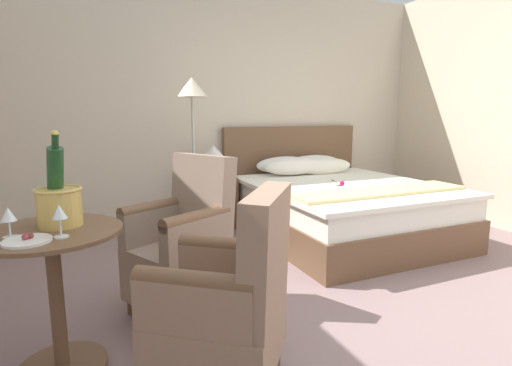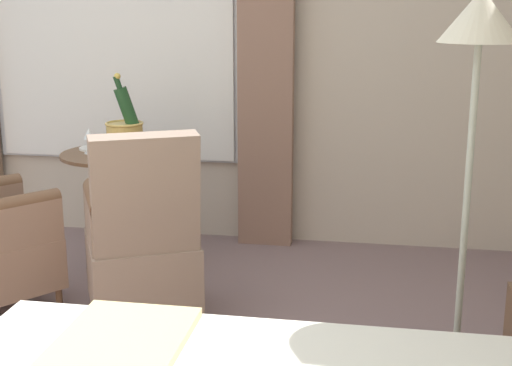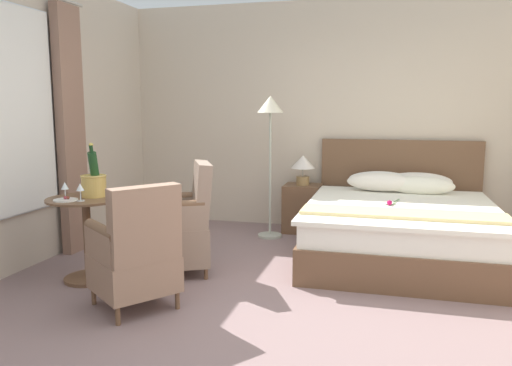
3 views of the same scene
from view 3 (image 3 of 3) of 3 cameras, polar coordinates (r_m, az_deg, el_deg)
The scene contains 13 objects.
ground_plane at distance 3.82m, azimuth 3.74°, elevation -14.64°, with size 7.08×7.08×0.00m, color gray.
wall_headboard_side at distance 6.33m, azimuth 8.91°, elevation 7.53°, with size 5.34×0.12×2.80m.
bed at distance 5.29m, azimuth 16.07°, elevation -4.62°, with size 1.86×2.21×1.13m.
nightstand at distance 6.14m, azimuth 5.32°, elevation -2.88°, with size 0.47×0.40×0.58m.
bedside_lamp at distance 6.06m, azimuth 5.39°, elevation 2.08°, with size 0.29×0.29×0.36m.
floor_lamp_brass at distance 5.73m, azimuth 1.65°, elevation 6.83°, with size 0.30×0.30×1.64m.
side_table_round at distance 4.61m, azimuth -18.73°, elevation -5.36°, with size 0.66×0.66×0.74m.
champagne_bucket at distance 4.57m, azimuth -18.04°, elevation 0.12°, with size 0.22×0.22×0.47m.
wine_glass_near_bucket at distance 4.58m, azimuth -21.01°, elevation -0.41°, with size 0.07×0.07×0.14m.
wine_glass_near_edge at distance 4.39m, azimuth -19.46°, elevation -0.57°, with size 0.06×0.06×0.15m.
snack_plate at distance 4.47m, azimuth -20.93°, elevation -1.81°, with size 0.20×0.20×0.04m.
armchair_by_window at distance 4.61m, azimuth -8.44°, elevation -5.05°, with size 0.74×0.71×1.02m.
armchair_facing_bed at distance 3.86m, azimuth -13.53°, elevation -7.95°, with size 0.78×0.77×0.96m.
Camera 3 is at (0.67, -3.45, 1.50)m, focal length 35.00 mm.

